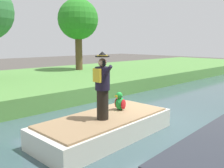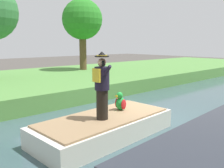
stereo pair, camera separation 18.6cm
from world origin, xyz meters
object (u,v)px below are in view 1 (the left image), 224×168
object	(u,v)px
person_pirate	(102,86)
tree_broad	(78,20)
boat	(105,126)
parrot_plush	(120,102)

from	to	relation	value
person_pirate	tree_broad	xyz separation A→B (m)	(-9.73, 6.26, 2.76)
boat	parrot_plush	size ratio (longest dim) A/B	7.54
boat	tree_broad	bearing A→B (deg)	147.80
boat	parrot_plush	bearing A→B (deg)	102.66
tree_broad	parrot_plush	bearing A→B (deg)	-29.16
person_pirate	tree_broad	world-z (taller)	tree_broad
boat	parrot_plush	xyz separation A→B (m)	(-0.18, 0.79, 0.55)
tree_broad	person_pirate	bearing A→B (deg)	-32.75
parrot_plush	tree_broad	bearing A→B (deg)	150.84
parrot_plush	boat	bearing A→B (deg)	-77.34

